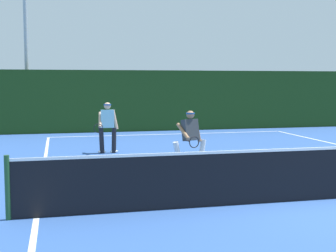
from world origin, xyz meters
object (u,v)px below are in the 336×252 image
tennis_ball (164,175)px  light_pole (25,23)px  player_far (107,125)px  player_near (190,138)px

tennis_ball → light_pole: 12.84m
player_far → player_near: bearing=123.1°
player_near → tennis_ball: 1.33m
tennis_ball → light_pole: size_ratio=0.01×
tennis_ball → player_near: bearing=37.3°
player_near → tennis_ball: player_near is taller
tennis_ball → player_far: bearing=103.0°
player_far → tennis_ball: bearing=108.8°
player_far → light_pole: 8.70m
player_near → light_pole: bearing=-83.7°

